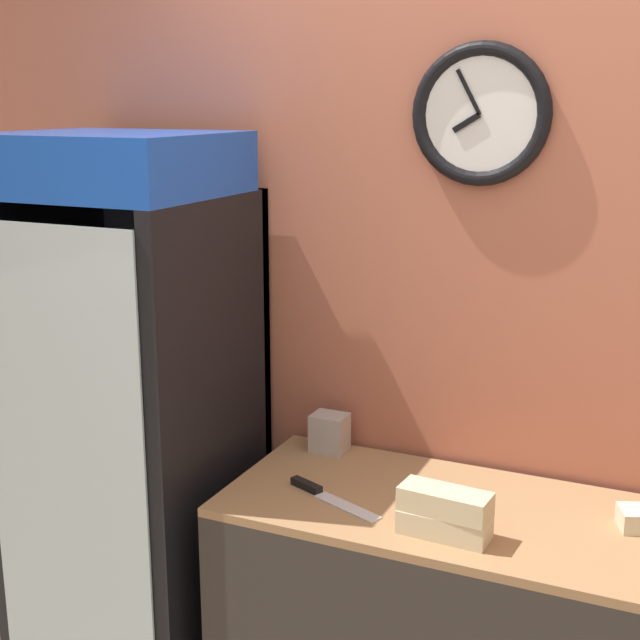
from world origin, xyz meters
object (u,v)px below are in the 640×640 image
object	(u,v)px
napkin_dispenser	(329,432)
sandwich_stack_middle	(445,502)
beverage_cooler	(140,403)
sandwich_stack_bottom	(444,524)
chefs_knife	(322,493)

from	to	relation	value
napkin_dispenser	sandwich_stack_middle	bearing A→B (deg)	-38.77
beverage_cooler	sandwich_stack_bottom	size ratio (longest dim) A/B	7.83
sandwich_stack_bottom	sandwich_stack_middle	bearing A→B (deg)	0.00
beverage_cooler	napkin_dispenser	xyz separation A→B (m)	(0.57, 0.21, -0.08)
sandwich_stack_bottom	sandwich_stack_middle	distance (m)	0.06
sandwich_stack_bottom	sandwich_stack_middle	xyz separation A→B (m)	(0.00, 0.00, 0.06)
chefs_knife	napkin_dispenser	distance (m)	0.34
sandwich_stack_bottom	napkin_dispenser	bearing A→B (deg)	141.23
beverage_cooler	chefs_knife	xyz separation A→B (m)	(0.69, -0.11, -0.14)
beverage_cooler	sandwich_stack_middle	world-z (taller)	beverage_cooler
beverage_cooler	napkin_dispenser	world-z (taller)	beverage_cooler
sandwich_stack_bottom	chefs_knife	distance (m)	0.39
sandwich_stack_middle	napkin_dispenser	xyz separation A→B (m)	(-0.50, 0.40, -0.03)
chefs_knife	napkin_dispenser	size ratio (longest dim) A/B	2.66
chefs_knife	napkin_dispenser	world-z (taller)	napkin_dispenser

